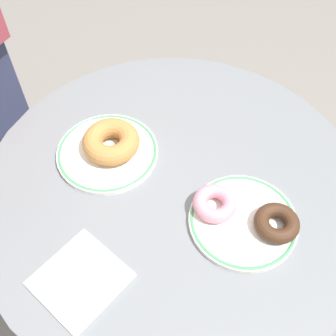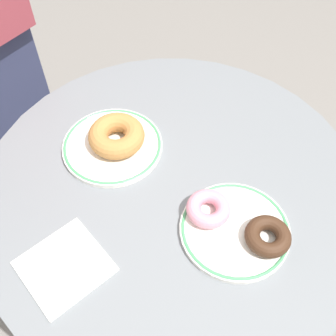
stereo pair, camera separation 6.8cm
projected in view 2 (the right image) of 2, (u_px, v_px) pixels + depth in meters
The scene contains 8 objects.
ground_plane at pixel (170, 310), 1.43m from camera, with size 7.00×7.00×0.02m, color gray.
cafe_table at pixel (171, 243), 1.01m from camera, with size 0.75×0.75×0.77m.
plate_left at pixel (113, 146), 0.85m from camera, with size 0.21×0.21×0.01m.
plate_right at pixel (235, 230), 0.73m from camera, with size 0.20×0.20×0.01m.
donut_old_fashioned at pixel (117, 136), 0.83m from camera, with size 0.11×0.11×0.04m, color #BC7F42.
donut_chocolate at pixel (268, 236), 0.70m from camera, with size 0.08×0.08×0.03m, color #422819.
donut_pink_frosted at pixel (208, 209), 0.74m from camera, with size 0.08×0.08×0.03m, color pink.
paper_napkin at pixel (65, 266), 0.69m from camera, with size 0.13×0.13×0.01m, color white.
Camera 2 is at (0.21, -0.41, 1.43)m, focal length 44.02 mm.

